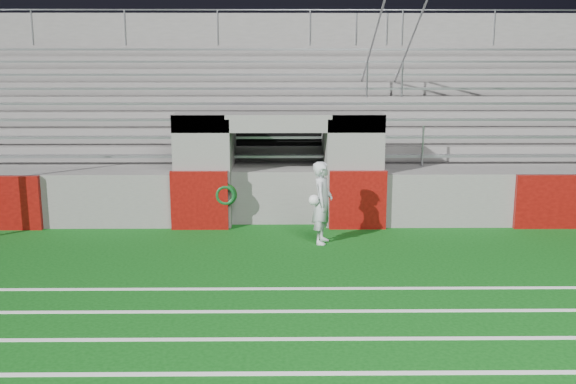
{
  "coord_description": "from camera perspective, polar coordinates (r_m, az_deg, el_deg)",
  "views": [
    {
      "loc": [
        0.07,
        -11.29,
        3.8
      ],
      "look_at": [
        0.2,
        1.8,
        1.1
      ],
      "focal_mm": 40.0,
      "sensor_mm": 36.0,
      "label": 1
    }
  ],
  "objects": [
    {
      "name": "goalkeeper_with_ball",
      "position": [
        13.44,
        3.07,
        -0.95
      ],
      "size": [
        0.57,
        0.71,
        1.74
      ],
      "color": "silver",
      "rests_on": "ground"
    },
    {
      "name": "hose_coil",
      "position": [
        14.58,
        -5.57,
        -0.26
      ],
      "size": [
        0.52,
        0.14,
        0.52
      ],
      "color": "#0E420D",
      "rests_on": "ground"
    },
    {
      "name": "ground",
      "position": [
        11.91,
        -0.88,
        -6.95
      ],
      "size": [
        90.0,
        90.0,
        0.0
      ],
      "primitive_type": "plane",
      "color": "#0B460F",
      "rests_on": "ground"
    },
    {
      "name": "stadium_structure",
      "position": [
        19.39,
        -0.77,
        4.82
      ],
      "size": [
        26.0,
        8.48,
        5.42
      ],
      "color": "slate",
      "rests_on": "ground"
    }
  ]
}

